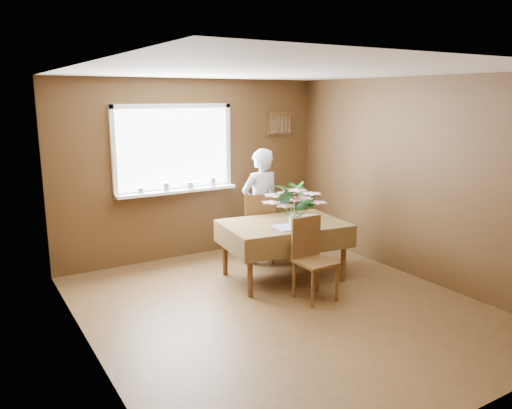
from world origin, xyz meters
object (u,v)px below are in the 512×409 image
chair_far (259,225)px  chair_near (311,255)px  dining_table (284,229)px  flower_bouquet (294,200)px  seated_woman (261,206)px

chair_far → chair_near: 1.37m
dining_table → chair_far: size_ratio=1.64×
chair_near → flower_bouquet: (0.06, 0.44, 0.55)m
dining_table → chair_near: (-0.09, -0.68, -0.13)m
chair_far → flower_bouquet: (-0.08, -0.92, 0.53)m
dining_table → seated_woman: seated_woman is taller
dining_table → seated_woman: size_ratio=1.01×
dining_table → chair_far: chair_far is taller
chair_near → flower_bouquet: bearing=81.1°
seated_woman → chair_near: bearing=80.5°
chair_near → seated_woman: 1.40m
dining_table → chair_far: (0.06, 0.67, -0.10)m
seated_woman → flower_bouquet: (-0.11, -0.93, 0.27)m
chair_near → flower_bouquet: 0.70m
flower_bouquet → dining_table: bearing=84.0°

